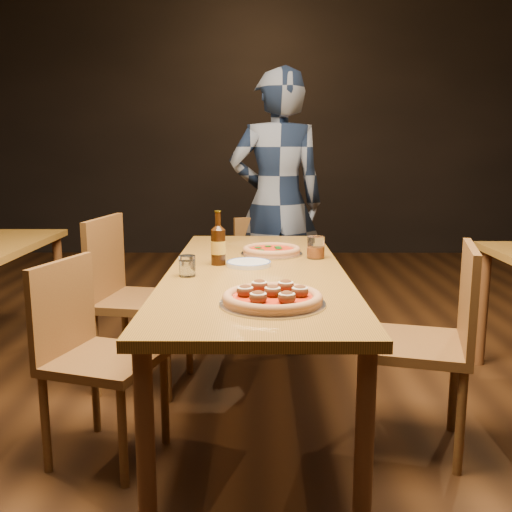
{
  "coord_description": "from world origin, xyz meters",
  "views": [
    {
      "loc": [
        0.01,
        -2.57,
        1.3
      ],
      "look_at": [
        0.0,
        -0.05,
        0.82
      ],
      "focal_mm": 40.0,
      "sensor_mm": 36.0,
      "label": 1
    }
  ],
  "objects_px": {
    "plate_stack": "(249,264)",
    "amber_glass": "(316,247)",
    "table_main": "(256,284)",
    "pizza_meatball": "(272,297)",
    "chair_main_nw": "(105,358)",
    "diner": "(277,204)",
    "pizza_margherita": "(272,250)",
    "chair_main_sw": "(143,299)",
    "chair_end": "(271,277)",
    "water_glass": "(187,266)",
    "chair_main_e": "(414,343)",
    "beer_bottle": "(218,246)"
  },
  "relations": [
    {
      "from": "water_glass",
      "to": "beer_bottle",
      "type": "bearing_deg",
      "value": 64.52
    },
    {
      "from": "pizza_meatball",
      "to": "amber_glass",
      "type": "relative_size",
      "value": 3.42
    },
    {
      "from": "chair_main_nw",
      "to": "water_glass",
      "type": "bearing_deg",
      "value": -43.38
    },
    {
      "from": "plate_stack",
      "to": "diner",
      "type": "bearing_deg",
      "value": 82.53
    },
    {
      "from": "pizza_meatball",
      "to": "beer_bottle",
      "type": "height_order",
      "value": "beer_bottle"
    },
    {
      "from": "chair_end",
      "to": "water_glass",
      "type": "distance_m",
      "value": 1.49
    },
    {
      "from": "table_main",
      "to": "chair_end",
      "type": "relative_size",
      "value": 2.32
    },
    {
      "from": "pizza_meatball",
      "to": "plate_stack",
      "type": "bearing_deg",
      "value": 98.1
    },
    {
      "from": "pizza_meatball",
      "to": "diner",
      "type": "xyz_separation_m",
      "value": [
        0.08,
        2.02,
        0.14
      ]
    },
    {
      "from": "chair_main_e",
      "to": "chair_end",
      "type": "relative_size",
      "value": 1.1
    },
    {
      "from": "chair_main_nw",
      "to": "pizza_meatball",
      "type": "height_order",
      "value": "chair_main_nw"
    },
    {
      "from": "chair_main_e",
      "to": "pizza_margherita",
      "type": "xyz_separation_m",
      "value": [
        -0.6,
        0.6,
        0.3
      ]
    },
    {
      "from": "chair_main_sw",
      "to": "water_glass",
      "type": "xyz_separation_m",
      "value": [
        0.32,
        -0.58,
        0.31
      ]
    },
    {
      "from": "chair_end",
      "to": "beer_bottle",
      "type": "xyz_separation_m",
      "value": [
        -0.28,
        -1.14,
        0.41
      ]
    },
    {
      "from": "pizza_meatball",
      "to": "table_main",
      "type": "bearing_deg",
      "value": 95.76
    },
    {
      "from": "chair_main_e",
      "to": "plate_stack",
      "type": "height_order",
      "value": "chair_main_e"
    },
    {
      "from": "table_main",
      "to": "amber_glass",
      "type": "height_order",
      "value": "amber_glass"
    },
    {
      "from": "chair_end",
      "to": "water_glass",
      "type": "relative_size",
      "value": 9.49
    },
    {
      "from": "pizza_margherita",
      "to": "beer_bottle",
      "type": "bearing_deg",
      "value": -133.82
    },
    {
      "from": "chair_main_nw",
      "to": "pizza_meatball",
      "type": "bearing_deg",
      "value": -94.23
    },
    {
      "from": "beer_bottle",
      "to": "diner",
      "type": "bearing_deg",
      "value": 76.34
    },
    {
      "from": "chair_main_sw",
      "to": "chair_main_e",
      "type": "xyz_separation_m",
      "value": [
        1.3,
        -0.66,
        -0.01
      ]
    },
    {
      "from": "chair_main_nw",
      "to": "plate_stack",
      "type": "distance_m",
      "value": 0.78
    },
    {
      "from": "table_main",
      "to": "chair_main_nw",
      "type": "xyz_separation_m",
      "value": [
        -0.62,
        -0.33,
        -0.24
      ]
    },
    {
      "from": "table_main",
      "to": "amber_glass",
      "type": "relative_size",
      "value": 18.0
    },
    {
      "from": "pizza_margherita",
      "to": "water_glass",
      "type": "relative_size",
      "value": 3.56
    },
    {
      "from": "pizza_meatball",
      "to": "chair_main_e",
      "type": "bearing_deg",
      "value": 31.33
    },
    {
      "from": "plate_stack",
      "to": "amber_glass",
      "type": "xyz_separation_m",
      "value": [
        0.34,
        0.19,
        0.05
      ]
    },
    {
      "from": "chair_main_nw",
      "to": "chair_main_e",
      "type": "relative_size",
      "value": 0.93
    },
    {
      "from": "chair_main_nw",
      "to": "chair_main_e",
      "type": "height_order",
      "value": "chair_main_e"
    },
    {
      "from": "plate_stack",
      "to": "water_glass",
      "type": "relative_size",
      "value": 2.34
    },
    {
      "from": "chair_main_nw",
      "to": "pizza_meatball",
      "type": "distance_m",
      "value": 0.81
    },
    {
      "from": "chair_main_sw",
      "to": "diner",
      "type": "height_order",
      "value": "diner"
    },
    {
      "from": "pizza_margherita",
      "to": "pizza_meatball",
      "type": "bearing_deg",
      "value": -91.12
    },
    {
      "from": "diner",
      "to": "amber_glass",
      "type": "bearing_deg",
      "value": 90.73
    },
    {
      "from": "table_main",
      "to": "chair_main_nw",
      "type": "distance_m",
      "value": 0.75
    },
    {
      "from": "table_main",
      "to": "chair_main_sw",
      "type": "bearing_deg",
      "value": 145.2
    },
    {
      "from": "diner",
      "to": "plate_stack",
      "type": "bearing_deg",
      "value": 75.47
    },
    {
      "from": "plate_stack",
      "to": "pizza_margherita",
      "type": "bearing_deg",
      "value": 68.75
    },
    {
      "from": "chair_main_nw",
      "to": "pizza_margherita",
      "type": "bearing_deg",
      "value": -27.65
    },
    {
      "from": "chair_end",
      "to": "diner",
      "type": "relative_size",
      "value": 0.47
    },
    {
      "from": "chair_main_nw",
      "to": "plate_stack",
      "type": "xyz_separation_m",
      "value": [
        0.59,
        0.4,
        0.32
      ]
    },
    {
      "from": "chair_main_sw",
      "to": "diner",
      "type": "relative_size",
      "value": 0.53
    },
    {
      "from": "chair_main_sw",
      "to": "pizza_meatball",
      "type": "relative_size",
      "value": 2.57
    },
    {
      "from": "water_glass",
      "to": "chair_main_nw",
      "type": "bearing_deg",
      "value": -150.89
    },
    {
      "from": "water_glass",
      "to": "diner",
      "type": "xyz_separation_m",
      "value": [
        0.44,
        1.57,
        0.12
      ]
    },
    {
      "from": "chair_main_e",
      "to": "beer_bottle",
      "type": "height_order",
      "value": "beer_bottle"
    },
    {
      "from": "chair_main_e",
      "to": "beer_bottle",
      "type": "relative_size",
      "value": 3.76
    },
    {
      "from": "amber_glass",
      "to": "diner",
      "type": "relative_size",
      "value": 0.06
    },
    {
      "from": "chair_main_e",
      "to": "diner",
      "type": "height_order",
      "value": "diner"
    }
  ]
}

